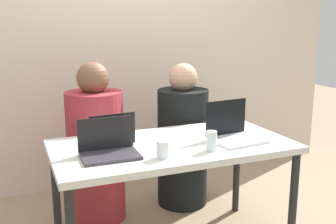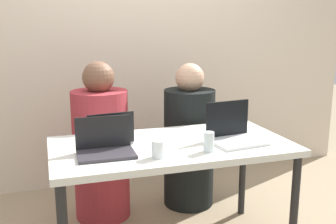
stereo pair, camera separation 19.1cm
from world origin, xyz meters
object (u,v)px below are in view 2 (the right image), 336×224
at_px(person_on_left, 101,150).
at_px(person_on_right, 189,143).
at_px(water_glass_right, 209,143).
at_px(laptop_front_right, 234,133).
at_px(laptop_front_left, 105,146).
at_px(laptop_back_left, 108,137).
at_px(water_glass_left, 158,150).

relative_size(person_on_left, person_on_right, 1.03).
height_order(person_on_right, water_glass_right, person_on_right).
bearing_deg(person_on_right, water_glass_right, 79.46).
height_order(person_on_right, laptop_front_right, person_on_right).
height_order(laptop_front_left, water_glass_right, laptop_front_left).
relative_size(person_on_right, laptop_front_left, 3.62).
relative_size(laptop_front_left, water_glass_right, 2.73).
xyz_separation_m(laptop_back_left, water_glass_left, (0.22, -0.33, -0.00)).
distance_m(person_on_left, person_on_right, 0.70).
bearing_deg(laptop_back_left, laptop_front_right, 158.97).
distance_m(laptop_front_left, water_glass_right, 0.58).
distance_m(laptop_back_left, water_glass_left, 0.40).
xyz_separation_m(person_on_right, water_glass_right, (-0.20, -0.84, 0.27)).
relative_size(person_on_right, laptop_back_left, 3.75).
bearing_deg(laptop_front_left, laptop_back_left, 76.69).
bearing_deg(water_glass_left, laptop_front_left, 151.29).
bearing_deg(laptop_front_right, laptop_back_left, 159.28).
bearing_deg(laptop_front_right, water_glass_right, -156.15).
bearing_deg(laptop_front_left, water_glass_right, -12.51).
height_order(person_on_left, laptop_back_left, person_on_left).
xyz_separation_m(laptop_front_left, water_glass_right, (0.57, -0.13, 0.01)).
height_order(person_on_left, person_on_right, person_on_left).
xyz_separation_m(person_on_left, water_glass_right, (0.50, -0.84, 0.25)).
relative_size(person_on_left, water_glass_left, 12.09).
bearing_deg(person_on_right, water_glass_left, 62.26).
bearing_deg(laptop_front_right, laptop_front_left, 173.27).
relative_size(laptop_front_right, water_glass_right, 2.87).
bearing_deg(water_glass_left, person_on_left, 103.02).
height_order(person_on_right, laptop_front_left, person_on_right).
distance_m(person_on_right, water_glass_left, 1.02).
height_order(person_on_left, water_glass_left, person_on_left).
bearing_deg(laptop_front_left, laptop_front_right, 0.90).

